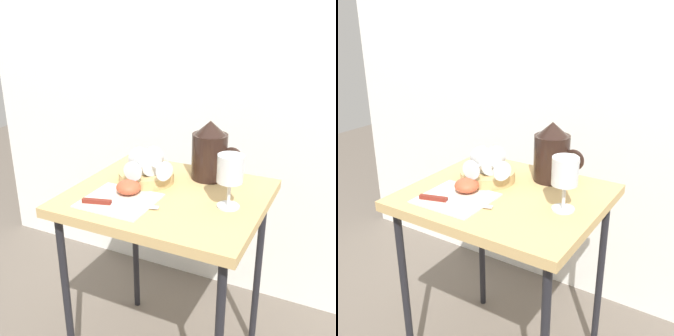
% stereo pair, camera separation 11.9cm
% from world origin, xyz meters
% --- Properties ---
extents(curtain_drape, '(2.40, 0.03, 1.88)m').
position_xyz_m(curtain_drape, '(0.00, 0.53, 0.94)').
color(curtain_drape, white).
rests_on(curtain_drape, ground_plane).
extents(table, '(0.58, 0.50, 0.66)m').
position_xyz_m(table, '(0.00, 0.00, 0.60)').
color(table, tan).
rests_on(table, ground_plane).
extents(linen_napkin, '(0.20, 0.19, 0.00)m').
position_xyz_m(linen_napkin, '(-0.10, -0.11, 0.66)').
color(linen_napkin, silver).
rests_on(linen_napkin, table).
extents(basket_tray, '(0.18, 0.18, 0.03)m').
position_xyz_m(basket_tray, '(-0.10, 0.05, 0.68)').
color(basket_tray, tan).
rests_on(basket_tray, table).
extents(pitcher, '(0.17, 0.11, 0.19)m').
position_xyz_m(pitcher, '(0.07, 0.16, 0.74)').
color(pitcher, black).
rests_on(pitcher, table).
extents(wine_glass_upright, '(0.07, 0.07, 0.15)m').
position_xyz_m(wine_glass_upright, '(0.19, -0.01, 0.77)').
color(wine_glass_upright, silver).
rests_on(wine_glass_upright, table).
extents(wine_glass_tipped_near, '(0.16, 0.13, 0.07)m').
position_xyz_m(wine_glass_tipped_near, '(-0.10, 0.04, 0.73)').
color(wine_glass_tipped_near, silver).
rests_on(wine_glass_tipped_near, basket_tray).
extents(wine_glass_tipped_far, '(0.07, 0.15, 0.07)m').
position_xyz_m(wine_glass_tipped_far, '(-0.10, 0.05, 0.73)').
color(wine_glass_tipped_far, silver).
rests_on(wine_glass_tipped_far, basket_tray).
extents(apple_half_left, '(0.07, 0.07, 0.04)m').
position_xyz_m(apple_half_left, '(-0.10, -0.06, 0.68)').
color(apple_half_left, '#C15133').
rests_on(apple_half_left, linen_napkin).
extents(knife, '(0.22, 0.07, 0.01)m').
position_xyz_m(knife, '(-0.11, -0.15, 0.67)').
color(knife, silver).
rests_on(knife, linen_napkin).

